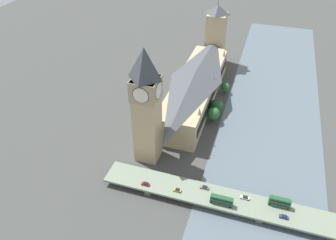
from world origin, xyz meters
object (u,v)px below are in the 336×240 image
double_decker_bus_mid (222,200)px  car_southbound_tail (284,217)px  car_northbound_lead (146,184)px  road_bridge (261,208)px  double_decker_bus_rear (280,202)px  clock_tower (146,104)px  parliament_hall (196,86)px  victoria_tower (216,35)px  car_northbound_mid (245,198)px  car_southbound_mid (177,190)px  car_northbound_tail (205,187)px

double_decker_bus_mid → car_southbound_tail: double_decker_bus_mid is taller
car_northbound_lead → road_bridge: bearing=-176.3°
double_decker_bus_rear → clock_tower: bearing=-13.8°
parliament_hall → double_decker_bus_rear: size_ratio=10.57×
double_decker_bus_rear → car_northbound_lead: bearing=6.4°
parliament_hall → car_northbound_lead: (3.78, 89.39, -7.85)m
double_decker_bus_mid → double_decker_bus_rear: double_decker_bus_rear is taller
clock_tower → victoria_tower: clock_tower is taller
parliament_hall → double_decker_bus_rear: 102.80m
clock_tower → double_decker_bus_mid: bearing=151.6°
clock_tower → car_northbound_mid: bearing=162.0°
double_decker_bus_mid → double_decker_bus_rear: 27.43m
double_decker_bus_rear → car_southbound_tail: 7.22m
clock_tower → car_southbound_tail: (-75.89, 24.46, -31.13)m
car_northbound_mid → car_southbound_tail: car_northbound_mid is taller
car_northbound_lead → car_southbound_mid: bearing=-176.4°
road_bridge → victoria_tower: bearing=-70.4°
parliament_hall → car_southbound_tail: parliament_hall is taller
parliament_hall → road_bridge: size_ratio=0.67×
double_decker_bus_rear → car_northbound_lead: 65.87m
clock_tower → car_northbound_tail: 51.79m
road_bridge → car_northbound_lead: (57.52, 3.71, 1.57)m
road_bridge → car_southbound_mid: size_ratio=40.07×
car_southbound_mid → parliament_hall: bearing=-81.7°
car_northbound_tail → car_southbound_tail: size_ratio=1.08×
double_decker_bus_mid → car_northbound_mid: (-10.48, -6.72, -1.90)m
parliament_hall → car_southbound_tail: (-64.19, 88.49, -7.89)m
parliament_hall → car_northbound_mid: (-45.70, 82.68, -7.85)m
parliament_hall → double_decker_bus_mid: size_ratio=9.68×
car_northbound_tail → car_southbound_tail: car_southbound_tail is taller
road_bridge → double_decker_bus_rear: (-7.91, -3.62, 3.61)m
car_northbound_mid → car_southbound_mid: bearing=9.8°
clock_tower → car_northbound_lead: clock_tower is taller
clock_tower → road_bridge: (-65.43, 21.65, -32.66)m
parliament_hall → clock_tower: size_ratio=1.58×
car_southbound_mid → car_northbound_tail: bearing=-154.5°
parliament_hall → car_northbound_tail: 86.54m
clock_tower → victoria_tower: (-11.64, -129.35, -11.45)m
double_decker_bus_mid → car_southbound_mid: size_ratio=2.79×
road_bridge → car_northbound_lead: 57.66m
parliament_hall → road_bridge: parliament_hall is taller
parliament_hall → car_southbound_tail: 109.60m
parliament_hall → victoria_tower: (0.05, -65.31, 11.79)m
car_northbound_mid → car_northbound_tail: bearing=-0.9°
parliament_hall → double_decker_bus_mid: (-35.22, 89.40, -5.95)m
victoria_tower → road_bridge: 161.69m
victoria_tower → car_northbound_mid: size_ratio=12.04×
double_decker_bus_mid → double_decker_bus_rear: bearing=-164.5°
car_southbound_mid → victoria_tower: bearing=-85.2°
victoria_tower → double_decker_bus_rear: bearing=112.7°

